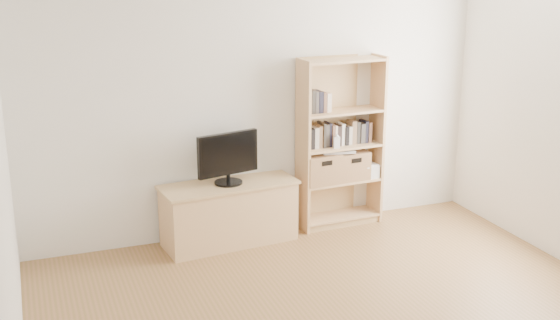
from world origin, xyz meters
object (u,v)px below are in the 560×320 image
bookshelf (340,143)px  television (228,159)px  baby_monitor (337,142)px  tv_stand (229,214)px  basket_left (320,168)px  laptop (337,150)px  basket_right (349,165)px

bookshelf → television: bookshelf is taller
bookshelf → baby_monitor: bookshelf is taller
bookshelf → television: 1.17m
tv_stand → basket_left: bearing=-2.1°
basket_left → laptop: bearing=-3.3°
tv_stand → baby_monitor: baby_monitor is taller
basket_right → bookshelf: bearing=176.6°
bookshelf → basket_left: bearing=-178.8°
basket_left → laptop: 0.24m
television → laptop: (1.13, 0.07, -0.05)m
tv_stand → laptop: bearing=-2.5°
tv_stand → baby_monitor: bearing=-6.9°
bookshelf → laptop: bearing=-165.1°
baby_monitor → laptop: baby_monitor is taller
tv_stand → basket_right: basket_right is taller
bookshelf → baby_monitor: (-0.09, -0.10, 0.04)m
bookshelf → basket_left: bookshelf is taller
television → basket_left: 0.97m
basket_left → bookshelf: bearing=-0.2°
tv_stand → baby_monitor: (1.08, -0.02, 0.60)m
bookshelf → baby_monitor: size_ratio=15.02×
tv_stand → bookshelf: size_ratio=0.73×
basket_right → television: bearing=179.9°
tv_stand → laptop: 1.24m
tv_stand → bookshelf: bookshelf is taller
bookshelf → baby_monitor: 0.14m
tv_stand → laptop: laptop is taller
baby_monitor → basket_left: size_ratio=0.31×
baby_monitor → television: bearing=-173.5°
laptop → baby_monitor: bearing=-109.1°
bookshelf → television: bearing=-179.0°
basket_right → laptop: bearing=-178.4°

